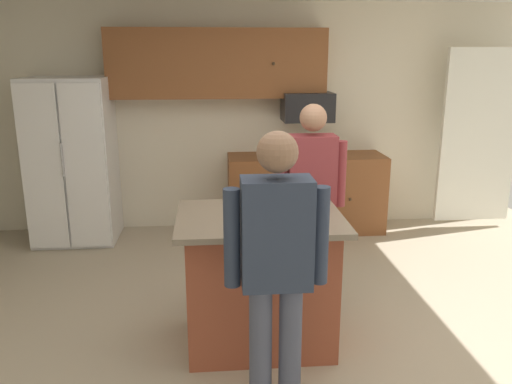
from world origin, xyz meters
TOP-DOWN VIEW (x-y plane):
  - floor at (0.00, 0.00)m, footprint 7.04×7.04m
  - back_wall at (0.00, 2.80)m, footprint 6.40×0.10m
  - french_door_window_panel at (2.60, 2.40)m, footprint 0.90×0.06m
  - cabinet_run_upper at (-0.40, 2.60)m, footprint 2.40×0.38m
  - cabinet_run_lower at (0.60, 2.48)m, footprint 1.80×0.63m
  - refrigerator at (-2.00, 2.38)m, footprint 0.87×0.76m
  - microwave_over_range at (0.60, 2.50)m, footprint 0.56×0.40m
  - kitchen_island at (-0.17, 0.07)m, footprint 1.14×0.86m
  - person_guest_left at (-0.15, -0.71)m, footprint 0.57×0.22m
  - person_guest_by_door at (0.32, 0.74)m, footprint 0.57×0.22m
  - glass_dark_ale at (0.05, 0.03)m, footprint 0.07×0.07m
  - glass_short_whisky at (-0.19, 0.05)m, footprint 0.06×0.06m
  - mug_ceramic_white at (-0.05, -0.15)m, footprint 0.12×0.08m
  - glass_stout_tall at (0.17, 0.34)m, footprint 0.07×0.07m

SIDE VIEW (x-z plane):
  - floor at x=0.00m, z-range 0.00..0.00m
  - cabinet_run_lower at x=0.60m, z-range 0.00..0.90m
  - kitchen_island at x=-0.17m, z-range 0.01..0.97m
  - refrigerator at x=-2.00m, z-range 0.00..1.79m
  - person_guest_by_door at x=0.32m, z-range 0.13..1.78m
  - person_guest_left at x=-0.15m, z-range 0.13..1.79m
  - mug_ceramic_white at x=-0.05m, z-range 0.96..1.05m
  - glass_short_whisky at x=-0.19m, z-range 0.96..1.09m
  - glass_stout_tall at x=0.17m, z-range 0.96..1.09m
  - glass_dark_ale at x=0.05m, z-range 0.96..1.10m
  - french_door_window_panel at x=2.60m, z-range 0.10..2.10m
  - back_wall at x=0.00m, z-range 0.00..2.60m
  - microwave_over_range at x=0.60m, z-range 1.29..1.61m
  - cabinet_run_upper at x=-0.40m, z-range 1.55..2.30m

